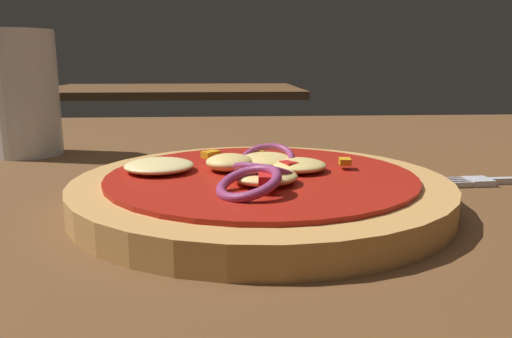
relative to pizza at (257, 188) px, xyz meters
name	(u,v)px	position (x,y,z in m)	size (l,w,h in m)	color
dining_table	(259,212)	(0.00, 0.02, -0.02)	(1.19, 1.04, 0.03)	brown
pizza	(257,188)	(0.00, 0.00, 0.00)	(0.25, 0.25, 0.04)	tan
beer_glass	(24,100)	(-0.22, 0.20, 0.04)	(0.07, 0.07, 0.13)	silver
background_table	(174,91)	(-0.20, 1.52, -0.02)	(0.89, 0.57, 0.03)	brown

